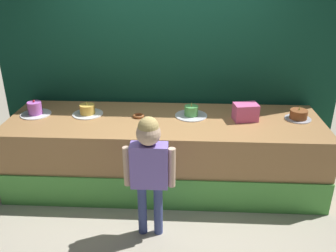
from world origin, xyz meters
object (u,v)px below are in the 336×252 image
donut (139,116)px  cake_far_left (35,110)px  child_figure (149,162)px  cake_far_right (298,115)px  cake_center_right (191,112)px  pink_box (245,112)px  cake_center_left (87,110)px

donut → cake_far_left: cake_far_left is taller
child_figure → cake_far_right: (1.53, 0.96, 0.08)m
cake_far_left → cake_center_right: (1.74, 0.05, -0.02)m
child_figure → pink_box: bearing=43.8°
donut → cake_center_right: bearing=5.9°
pink_box → cake_far_left: size_ratio=0.75×
child_figure → cake_far_right: bearing=32.2°
pink_box → cake_far_left: bearing=179.2°
pink_box → donut: pink_box is taller
cake_center_left → cake_far_right: size_ratio=1.22×
pink_box → cake_center_left: pink_box is taller
donut → cake_center_left: 0.58m
pink_box → cake_far_right: pink_box is taller
pink_box → cake_center_right: pink_box is taller
cake_far_right → cake_far_left: bearing=-179.6°
donut → cake_far_left: (-1.16, 0.01, 0.05)m
cake_far_right → pink_box: bearing=-174.9°
pink_box → cake_center_left: size_ratio=0.74×
pink_box → cake_far_right: size_ratio=0.90×
child_figure → pink_box: 1.32m
child_figure → cake_center_right: (0.37, 0.99, 0.07)m
donut → cake_far_right: (1.74, 0.03, 0.03)m
child_figure → cake_center_left: 1.26m
donut → cake_center_left: cake_center_left is taller
cake_center_left → cake_far_left: bearing=-176.3°
cake_far_left → cake_far_right: 2.90m
cake_far_left → cake_center_right: cake_far_left is taller
donut → cake_center_left: size_ratio=0.39×
cake_center_right → cake_far_right: 1.16m
child_figure → donut: bearing=102.7°
child_figure → cake_center_right: 1.06m
cake_center_left → child_figure: bearing=-51.1°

